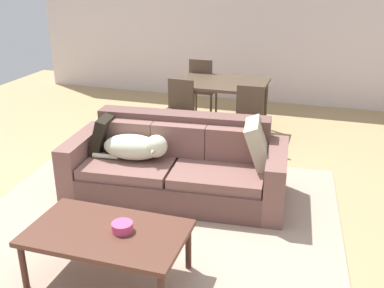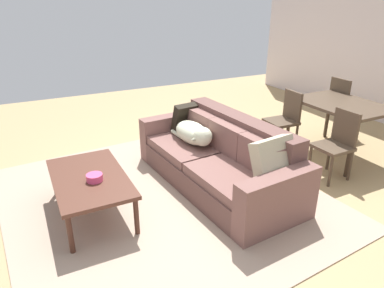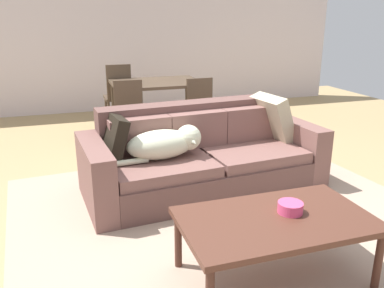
# 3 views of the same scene
# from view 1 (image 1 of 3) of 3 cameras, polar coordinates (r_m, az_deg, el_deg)

# --- Properties ---
(ground_plane) EXTENTS (10.00, 10.00, 0.00)m
(ground_plane) POSITION_cam_1_polar(r_m,az_deg,el_deg) (4.85, -2.35, -6.95)
(ground_plane) COLOR tan
(back_partition) EXTENTS (8.00, 0.12, 2.70)m
(back_partition) POSITION_cam_1_polar(r_m,az_deg,el_deg) (8.18, 7.18, 14.78)
(back_partition) COLOR silver
(back_partition) RESTS_ON ground
(area_rug) EXTENTS (3.75, 3.58, 0.01)m
(area_rug) POSITION_cam_1_polar(r_m,az_deg,el_deg) (4.37, -5.02, -10.45)
(area_rug) COLOR tan
(area_rug) RESTS_ON ground
(couch) EXTENTS (2.36, 1.14, 0.82)m
(couch) POSITION_cam_1_polar(r_m,az_deg,el_deg) (4.84, -1.89, -2.87)
(couch) COLOR brown
(couch) RESTS_ON ground
(dog_on_left_cushion) EXTENTS (0.80, 0.38, 0.29)m
(dog_on_left_cushion) POSITION_cam_1_polar(r_m,az_deg,el_deg) (4.75, -6.95, -0.39)
(dog_on_left_cushion) COLOR beige
(dog_on_left_cushion) RESTS_ON couch
(throw_pillow_by_left_arm) EXTENTS (0.27, 0.44, 0.43)m
(throw_pillow_by_left_arm) POSITION_cam_1_polar(r_m,az_deg,el_deg) (5.04, -11.16, 1.23)
(throw_pillow_by_left_arm) COLOR black
(throw_pillow_by_left_arm) RESTS_ON couch
(throw_pillow_by_right_arm) EXTENTS (0.36, 0.51, 0.50)m
(throw_pillow_by_right_arm) POSITION_cam_1_polar(r_m,az_deg,el_deg) (4.64, 8.41, -0.03)
(throw_pillow_by_right_arm) COLOR #BAAF8E
(throw_pillow_by_right_arm) RESTS_ON couch
(coffee_table) EXTENTS (1.21, 0.71, 0.44)m
(coffee_table) POSITION_cam_1_polar(r_m,az_deg,el_deg) (3.58, -10.67, -11.27)
(coffee_table) COLOR #552F22
(coffee_table) RESTS_ON ground
(bowl_on_coffee_table) EXTENTS (0.16, 0.16, 0.07)m
(bowl_on_coffee_table) POSITION_cam_1_polar(r_m,az_deg,el_deg) (3.52, -8.78, -10.29)
(bowl_on_coffee_table) COLOR #EA4C7F
(bowl_on_coffee_table) RESTS_ON coffee_table
(dining_table) EXTENTS (1.23, 0.91, 0.78)m
(dining_table) POSITION_cam_1_polar(r_m,az_deg,el_deg) (6.47, 3.89, 7.19)
(dining_table) COLOR #4D3C2D
(dining_table) RESTS_ON ground
(dining_chair_near_left) EXTENTS (0.42, 0.42, 0.88)m
(dining_chair_near_left) POSITION_cam_1_polar(r_m,az_deg,el_deg) (6.13, -1.79, 4.44)
(dining_chair_near_left) COLOR #4D3C2D
(dining_chair_near_left) RESTS_ON ground
(dining_chair_near_right) EXTENTS (0.41, 0.41, 0.86)m
(dining_chair_near_right) POSITION_cam_1_polar(r_m,az_deg,el_deg) (5.91, 7.08, 3.40)
(dining_chair_near_right) COLOR #4D3C2D
(dining_chair_near_right) RESTS_ON ground
(dining_chair_far_left) EXTENTS (0.40, 0.40, 0.98)m
(dining_chair_far_left) POSITION_cam_1_polar(r_m,az_deg,el_deg) (7.15, 1.30, 7.28)
(dining_chair_far_left) COLOR #4D3C2D
(dining_chair_far_left) RESTS_ON ground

